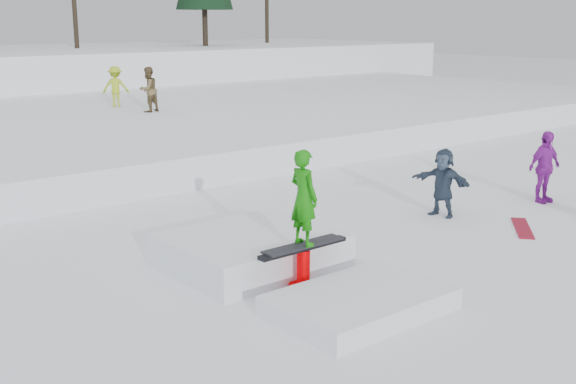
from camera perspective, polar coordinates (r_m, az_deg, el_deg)
ground at (r=10.71m, az=4.83°, el=-8.09°), size 120.00×120.00×0.00m
walker_olive at (r=25.30m, az=-10.98°, el=7.96°), size 0.88×0.77×1.54m
walker_ygreen at (r=27.06m, az=-13.46°, el=8.10°), size 1.08×0.98×1.46m
spectator_purple at (r=16.67m, az=19.61°, el=1.88°), size 0.97×0.50×1.58m
spectator_dark at (r=14.95m, az=12.14°, el=0.74°), size 0.60×1.34×1.40m
loose_board_red at (r=14.59m, az=18.04°, el=-2.72°), size 1.26×1.11×0.03m
jib_rail_feature at (r=11.24m, az=-0.72°, el=-5.32°), size 2.60×4.40×2.11m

